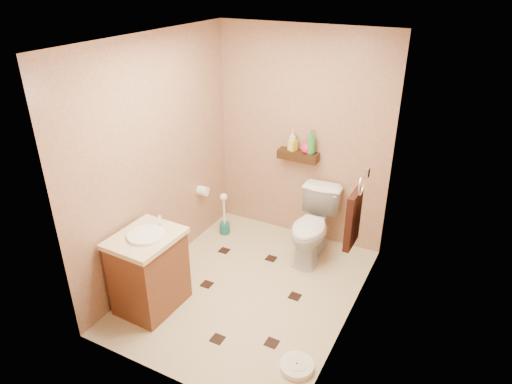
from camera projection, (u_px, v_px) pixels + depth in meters
The scene contains 18 objects.
ground at pixel (249, 289), 4.57m from camera, with size 2.50×2.50×0.00m, color beige.
wall_back at pixel (302, 138), 5.03m from camera, with size 2.00×0.04×2.40m, color tan.
wall_front at pixel (159, 251), 3.04m from camera, with size 2.00×0.04×2.40m, color tan.
wall_left at pixel (158, 161), 4.45m from camera, with size 0.04×2.50×2.40m, color tan.
wall_right at pixel (358, 205), 3.62m from camera, with size 0.04×2.50×2.40m, color tan.
ceiling at pixel (246, 39), 3.50m from camera, with size 2.00×2.50×0.02m, color silver.
wall_shelf at pixel (298, 156), 5.04m from camera, with size 0.46×0.14×0.10m, color #37210F.
floor_accents at pixel (247, 291), 4.53m from camera, with size 1.20×1.42×0.01m.
toilet at pixel (313, 226), 4.92m from camera, with size 0.43×0.75×0.76m, color white.
vanity at pixel (149, 270), 4.19m from camera, with size 0.54×0.64×0.89m.
bathroom_scale at pixel (297, 366), 3.66m from camera, with size 0.34×0.34×0.06m.
toilet_brush at pixel (224, 219), 5.44m from camera, with size 0.12×0.12×0.53m.
towel_ring at pixel (354, 217), 3.97m from camera, with size 0.12×0.30×0.76m.
toilet_paper at pixel (203, 191), 5.20m from camera, with size 0.12×0.11×0.12m.
bottle_a at pixel (293, 140), 5.00m from camera, with size 0.09×0.09×0.23m, color silver.
bottle_b at pixel (293, 143), 5.01m from camera, with size 0.08×0.08×0.18m, color gold.
bottle_c at pixel (307, 146), 4.94m from camera, with size 0.12×0.12×0.16m, color #E81B47.
bottle_d at pixel (311, 142), 4.90m from camera, with size 0.10×0.10×0.26m, color #2C853A.
Camera 1 is at (1.75, -3.21, 2.91)m, focal length 32.00 mm.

